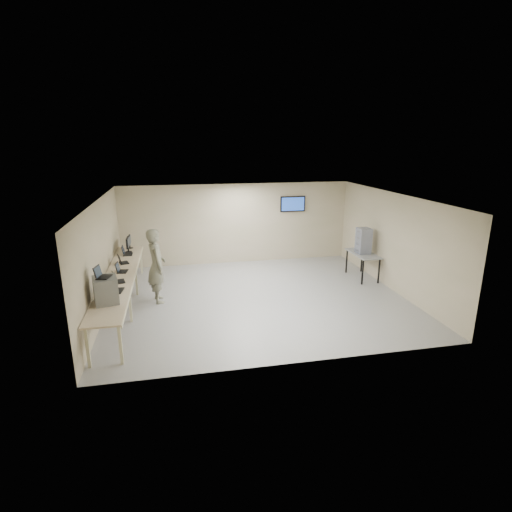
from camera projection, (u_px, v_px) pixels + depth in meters
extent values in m
cube|color=#A6A6A6|center=(257.00, 297.00, 11.13)|extent=(8.00, 7.00, 0.01)
cube|color=silver|center=(258.00, 197.00, 10.36)|extent=(8.00, 7.00, 0.01)
cube|color=#C7B397|center=(237.00, 224.00, 14.04)|extent=(8.00, 0.01, 2.80)
cube|color=#C7B397|center=(296.00, 297.00, 7.45)|extent=(8.00, 0.01, 2.80)
cube|color=#C7B397|center=(101.00, 257.00, 9.97)|extent=(0.01, 7.00, 2.80)
cube|color=#C7B397|center=(393.00, 242.00, 11.52)|extent=(0.01, 7.00, 2.80)
cube|color=black|center=(292.00, 204.00, 14.23)|extent=(0.15, 0.04, 0.15)
cube|color=black|center=(293.00, 204.00, 14.19)|extent=(0.90, 0.06, 0.55)
cube|color=#1E429F|center=(293.00, 204.00, 14.16)|extent=(0.82, 0.01, 0.47)
cube|color=beige|center=(120.00, 276.00, 10.19)|extent=(0.75, 6.00, 0.04)
cube|color=beige|center=(135.00, 276.00, 10.27)|extent=(0.02, 6.00, 0.06)
cube|color=beige|center=(87.00, 347.00, 7.58)|extent=(0.06, 0.06, 0.86)
cube|color=beige|center=(120.00, 344.00, 7.69)|extent=(0.06, 0.06, 0.86)
cube|color=beige|center=(104.00, 307.00, 9.41)|extent=(0.06, 0.06, 0.86)
cube|color=beige|center=(130.00, 305.00, 9.53)|extent=(0.06, 0.06, 0.86)
cube|color=beige|center=(114.00, 282.00, 11.11)|extent=(0.06, 0.06, 0.86)
cube|color=beige|center=(136.00, 280.00, 11.22)|extent=(0.06, 0.06, 0.86)
cube|color=beige|center=(122.00, 262.00, 12.94)|extent=(0.06, 0.06, 0.86)
cube|color=beige|center=(141.00, 261.00, 13.06)|extent=(0.06, 0.06, 0.86)
cube|color=slate|center=(106.00, 290.00, 8.41)|extent=(0.58, 0.63, 0.56)
cube|color=black|center=(104.00, 277.00, 8.33)|extent=(0.31, 0.38, 0.02)
cube|color=black|center=(98.00, 272.00, 8.27)|extent=(0.13, 0.32, 0.24)
cube|color=#182331|center=(98.00, 271.00, 8.27)|extent=(0.11, 0.28, 0.20)
cube|color=black|center=(116.00, 291.00, 9.10)|extent=(0.33, 0.42, 0.02)
cube|color=black|center=(109.00, 285.00, 9.03)|extent=(0.12, 0.37, 0.28)
cube|color=#182331|center=(110.00, 285.00, 9.04)|extent=(0.09, 0.33, 0.23)
cube|color=black|center=(120.00, 281.00, 9.71)|extent=(0.31, 0.38, 0.02)
cube|color=black|center=(114.00, 277.00, 9.65)|extent=(0.13, 0.32, 0.24)
cube|color=#182331|center=(114.00, 277.00, 9.66)|extent=(0.11, 0.28, 0.20)
cube|color=black|center=(123.00, 271.00, 10.46)|extent=(0.27, 0.35, 0.02)
cube|color=black|center=(118.00, 267.00, 10.40)|extent=(0.09, 0.31, 0.23)
cube|color=#182331|center=(118.00, 267.00, 10.40)|extent=(0.07, 0.27, 0.19)
cube|color=black|center=(124.00, 263.00, 11.21)|extent=(0.32, 0.38, 0.02)
cube|color=black|center=(119.00, 259.00, 11.15)|extent=(0.15, 0.31, 0.23)
cube|color=#182331|center=(120.00, 259.00, 11.15)|extent=(0.12, 0.27, 0.19)
cube|color=black|center=(128.00, 254.00, 12.04)|extent=(0.27, 0.36, 0.02)
cube|color=black|center=(123.00, 250.00, 11.98)|extent=(0.08, 0.34, 0.26)
cube|color=#182331|center=(124.00, 250.00, 11.98)|extent=(0.06, 0.30, 0.21)
cylinder|color=black|center=(129.00, 252.00, 12.32)|extent=(0.21, 0.21, 0.02)
cube|color=black|center=(128.00, 249.00, 12.30)|extent=(0.04, 0.03, 0.17)
cube|color=black|center=(128.00, 242.00, 12.24)|extent=(0.05, 0.47, 0.31)
cube|color=#182331|center=(129.00, 242.00, 12.25)|extent=(0.00, 0.43, 0.27)
cylinder|color=black|center=(130.00, 248.00, 12.77)|extent=(0.19, 0.19, 0.01)
cube|color=black|center=(130.00, 246.00, 12.75)|extent=(0.04, 0.03, 0.15)
cube|color=black|center=(129.00, 240.00, 12.70)|extent=(0.05, 0.42, 0.28)
cube|color=#182331|center=(130.00, 240.00, 12.70)|extent=(0.00, 0.38, 0.24)
imported|color=gray|center=(157.00, 266.00, 10.62)|extent=(0.61, 0.81, 2.01)
cube|color=gray|center=(363.00, 254.00, 12.53)|extent=(0.64, 1.36, 0.04)
cube|color=black|center=(363.00, 272.00, 12.04)|extent=(0.04, 0.04, 0.78)
cube|color=black|center=(347.00, 261.00, 13.14)|extent=(0.04, 0.04, 0.78)
cube|color=black|center=(379.00, 271.00, 12.15)|extent=(0.04, 0.04, 0.78)
cube|color=black|center=(362.00, 260.00, 13.24)|extent=(0.04, 0.04, 0.78)
cube|color=gray|center=(363.00, 250.00, 12.49)|extent=(0.38, 0.42, 0.20)
cube|color=gray|center=(363.00, 244.00, 12.44)|extent=(0.38, 0.42, 0.20)
cube|color=gray|center=(364.00, 238.00, 12.38)|extent=(0.38, 0.42, 0.20)
cube|color=gray|center=(364.00, 231.00, 12.33)|extent=(0.38, 0.42, 0.20)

